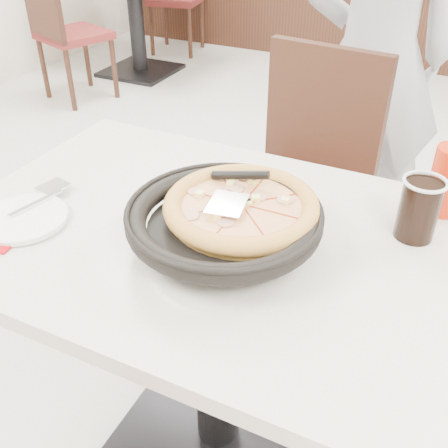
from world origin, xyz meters
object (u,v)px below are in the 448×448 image
at_px(pizza, 241,213).
at_px(bg_table_left, 137,26).
at_px(diner_person, 375,60).
at_px(chair_far, 293,200).
at_px(pizza_pan, 224,227).
at_px(cola_glass, 418,211).
at_px(side_plate, 23,219).
at_px(bg_chair_left_near, 73,31).
at_px(main_table, 217,348).
at_px(red_cup, 448,181).

xyz_separation_m(pizza, bg_table_left, (-2.14, 2.75, -0.44)).
height_order(pizza, diner_person, diner_person).
distance_m(chair_far, pizza_pan, 0.74).
bearing_deg(cola_glass, side_plate, -157.76).
xyz_separation_m(diner_person, bg_chair_left_near, (-2.23, 0.93, -0.35)).
xyz_separation_m(side_plate, bg_table_left, (-1.68, 2.92, -0.38)).
xyz_separation_m(main_table, bg_table_left, (-2.08, 2.76, 0.00)).
bearing_deg(bg_table_left, main_table, -52.94).
distance_m(main_table, pizza_pan, 0.42).
bearing_deg(bg_chair_left_near, cola_glass, -17.37).
bearing_deg(bg_chair_left_near, main_table, -24.49).
distance_m(side_plate, diner_person, 1.40).
distance_m(red_cup, bg_chair_left_near, 3.16).
bearing_deg(cola_glass, bg_chair_left_near, 143.01).
bearing_deg(pizza_pan, cola_glass, 29.65).
bearing_deg(cola_glass, bg_table_left, 133.71).
relative_size(chair_far, bg_chair_left_near, 1.00).
xyz_separation_m(pizza, red_cup, (0.38, 0.30, 0.02)).
height_order(pizza_pan, pizza, pizza).
xyz_separation_m(pizza_pan, cola_glass, (0.36, 0.20, 0.02)).
bearing_deg(cola_glass, red_cup, 73.02).
xyz_separation_m(main_table, red_cup, (0.43, 0.30, 0.45)).
distance_m(main_table, chair_far, 0.63).
height_order(main_table, bg_table_left, same).
bearing_deg(pizza, main_table, -175.26).
height_order(pizza, side_plate, pizza).
distance_m(chair_far, red_cup, 0.66).
distance_m(chair_far, side_plate, 0.92).
distance_m(side_plate, red_cup, 0.96).
xyz_separation_m(pizza, side_plate, (-0.46, -0.16, -0.05)).
bearing_deg(chair_far, side_plate, 71.92).
height_order(pizza_pan, bg_chair_left_near, bg_chair_left_near).
relative_size(pizza_pan, bg_table_left, 0.27).
xyz_separation_m(chair_far, diner_person, (0.11, 0.53, 0.35)).
relative_size(pizza, red_cup, 1.86).
bearing_deg(main_table, red_cup, 34.67).
distance_m(pizza_pan, side_plate, 0.46).
bearing_deg(side_plate, bg_chair_left_near, 127.86).
xyz_separation_m(main_table, chair_far, (-0.02, 0.63, 0.10)).
height_order(side_plate, bg_table_left, side_plate).
distance_m(cola_glass, bg_chair_left_near, 3.20).
xyz_separation_m(pizza, bg_chair_left_near, (-2.21, 2.08, -0.34)).
distance_m(pizza_pan, bg_chair_left_near, 3.06).
bearing_deg(red_cup, pizza, -141.85).
relative_size(chair_far, side_plate, 4.82).
xyz_separation_m(pizza_pan, side_plate, (-0.44, -0.12, -0.03)).
height_order(pizza, cola_glass, cola_glass).
bearing_deg(chair_far, pizza_pan, 103.02).
xyz_separation_m(pizza_pan, bg_chair_left_near, (-2.18, 2.12, -0.32)).
height_order(pizza_pan, bg_table_left, pizza_pan).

